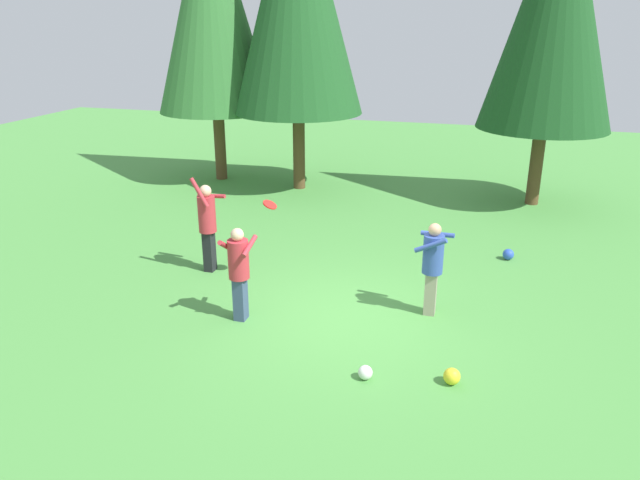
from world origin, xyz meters
The scene contains 10 objects.
ground_plane centered at (0.00, 0.00, 0.00)m, with size 40.00×40.00×0.00m, color #4C9342.
person_thrower centered at (-3.09, 1.19, 1.05)m, with size 0.61×0.53×1.93m.
person_catcher centered at (1.29, 0.53, 0.95)m, with size 0.62×0.56×1.61m.
person_bystander centered at (-1.70, -0.54, 0.94)m, with size 0.49×0.56×1.60m.
frisbee centered at (-1.74, 1.04, 1.52)m, with size 0.29×0.30×0.14m.
ball_blue centered at (2.58, 3.42, 0.11)m, with size 0.23×0.23×0.23m, color blue.
ball_yellow centered at (1.82, -1.50, 0.12)m, with size 0.24×0.24×0.24m, color yellow.
ball_white centered at (0.66, -1.71, 0.10)m, with size 0.20×0.20×0.20m, color white.
tree_far_left centered at (-5.93, 7.89, 5.07)m, with size 3.40×3.40×8.11m.
tree_right centered at (3.21, 7.74, 4.95)m, with size 3.31×3.31×7.91m.
Camera 1 is at (2.05, -8.83, 4.75)m, focal length 34.01 mm.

